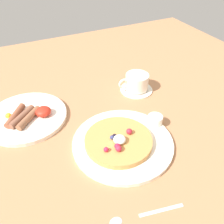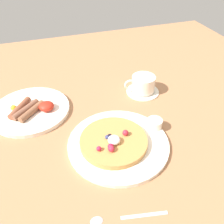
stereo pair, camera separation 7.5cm
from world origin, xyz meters
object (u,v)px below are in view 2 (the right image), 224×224
Objects in this scene: syrup_ramekin at (155,123)px; coffee_cup at (143,83)px; pancake_plate at (118,144)px; teaspoon at (116,218)px; breakfast_plate at (31,110)px; coffee_saucer at (143,91)px.

syrup_ramekin is 20.68cm from coffee_cup.
pancake_plate reaches higher than teaspoon.
coffee_cup is at bearing 52.25° from pancake_plate.
syrup_ramekin is at bearing -104.03° from coffee_cup.
pancake_plate is at bearing -46.16° from breakfast_plate.
breakfast_plate is at bearing 178.50° from coffee_cup.
pancake_plate is 13.08cm from syrup_ramekin.
pancake_plate is at bearing -167.70° from syrup_ramekin.
coffee_cup reaches higher than pancake_plate.
breakfast_plate is at bearing 178.49° from coffee_saucer.
breakfast_plate reaches higher than coffee_saucer.
syrup_ramekin is 0.38× the size of coffee_saucer.
breakfast_plate is 1.52× the size of teaspoon.
syrup_ramekin reaches higher than pancake_plate.
teaspoon is at bearing -131.21° from syrup_ramekin.
breakfast_plate is 46.93cm from teaspoon.
teaspoon is (-7.81, -20.60, -0.36)cm from pancake_plate.
pancake_plate is 33.05cm from breakfast_plate.
coffee_cup reaches higher than breakfast_plate.
breakfast_plate is (-22.89, 23.84, 0.09)cm from pancake_plate.
breakfast_plate reaches higher than teaspoon.
breakfast_plate is 2.25× the size of coffee_cup.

